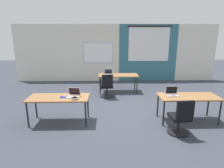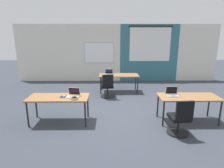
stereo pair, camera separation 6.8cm
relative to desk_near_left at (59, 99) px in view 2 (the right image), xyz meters
name	(u,v)px [view 2 (the right image)]	position (x,y,z in m)	size (l,w,h in m)	color
ground_plane	(122,113)	(1.75, 0.60, -0.66)	(24.00, 24.00, 0.00)	#383D47
back_wall_assembly	(118,53)	(1.79, 4.80, 0.75)	(10.00, 0.27, 2.80)	silver
desk_near_left	(59,99)	(0.00, 0.00, 0.00)	(1.60, 0.70, 0.72)	olive
desk_near_right	(188,98)	(3.50, 0.00, 0.00)	(1.60, 0.70, 0.72)	olive
desk_far_center	(119,76)	(1.75, 2.80, 0.00)	(1.60, 0.70, 0.72)	olive
laptop_near_right_inner	(172,94)	(3.08, 0.09, 0.11)	(0.33, 0.27, 0.24)	#9E9EA3
chair_near_right_inner	(180,120)	(3.03, -0.74, -0.28)	(0.52, 0.55, 0.92)	black
laptop_far_left	(109,74)	(1.35, 2.81, 0.11)	(0.34, 0.32, 0.23)	#B7B7BC
mouse_far_left	(103,74)	(1.11, 2.79, 0.08)	(0.06, 0.10, 0.03)	#B2B2B7
chair_far_left	(108,88)	(1.29, 2.07, -0.28)	(0.52, 0.56, 0.92)	black
laptop_near_left_inner	(73,95)	(0.39, 0.03, 0.11)	(0.37, 0.34, 0.23)	#B7B7BC
mousepad_near_left_inner	(64,97)	(0.16, 0.00, 0.06)	(0.22, 0.19, 0.00)	navy
mouse_near_left_inner	(64,96)	(0.16, 0.00, 0.08)	(0.06, 0.10, 0.03)	#B2B2B7
snack_bowl	(74,98)	(0.47, -0.21, 0.10)	(0.18, 0.18, 0.06)	tan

